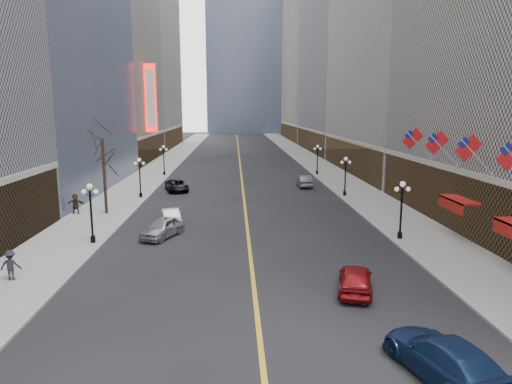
{
  "coord_description": "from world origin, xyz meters",
  "views": [
    {
      "loc": [
        -1.07,
        -3.8,
        10.09
      ],
      "look_at": [
        -0.08,
        16.83,
        6.33
      ],
      "focal_mm": 32.0,
      "sensor_mm": 36.0,
      "label": 1
    }
  ],
  "objects": [
    {
      "name": "lane_line",
      "position": [
        0.0,
        80.0,
        0.01
      ],
      "size": [
        0.25,
        200.0,
        0.02
      ],
      "primitive_type": "cube",
      "color": "gold",
      "rests_on": "ground"
    },
    {
      "name": "ped_west_far",
      "position": [
        -16.4,
        39.92,
        1.12
      ],
      "size": [
        1.83,
        0.62,
        1.94
      ],
      "primitive_type": "imported",
      "rotation": [
        0.0,
        0.0,
        0.06
      ],
      "color": "#2E251A",
      "rests_on": "sidewalk_west"
    },
    {
      "name": "awning_c",
      "position": [
        16.11,
        30.0,
        3.08
      ],
      "size": [
        1.4,
        4.0,
        0.93
      ],
      "color": "maroon",
      "rests_on": "ground"
    },
    {
      "name": "sidewalk_west",
      "position": [
        -14.0,
        70.0,
        0.07
      ],
      "size": [
        6.0,
        230.0,
        0.15
      ],
      "primitive_type": "cube",
      "color": "gray",
      "rests_on": "ground"
    },
    {
      "name": "car_nb_far",
      "position": [
        -8.25,
        52.59,
        0.72
      ],
      "size": [
        3.72,
        5.63,
        1.44
      ],
      "primitive_type": "imported",
      "rotation": [
        0.0,
        0.0,
        0.28
      ],
      "color": "black",
      "rests_on": "ground"
    },
    {
      "name": "flag_5",
      "position": [
        15.31,
        37.0,
        7.29
      ],
      "size": [
        2.87,
        0.12,
        2.87
      ],
      "color": "#B2B2B7",
      "rests_on": "ground"
    },
    {
      "name": "flag_3",
      "position": [
        15.31,
        27.0,
        7.29
      ],
      "size": [
        2.87,
        0.12,
        2.87
      ],
      "color": "#B2B2B7",
      "rests_on": "ground"
    },
    {
      "name": "streetlamp_west_2",
      "position": [
        -11.8,
        48.0,
        2.9
      ],
      "size": [
        1.26,
        0.44,
        4.52
      ],
      "color": "black",
      "rests_on": "sidewalk_west"
    },
    {
      "name": "bldg_east_d",
      "position": [
        29.9,
        149.0,
        31.17
      ],
      "size": [
        26.6,
        46.6,
        62.8
      ],
      "color": "#AB9E8D",
      "rests_on": "ground"
    },
    {
      "name": "car_sb_mid",
      "position": [
        5.64,
        20.06,
        0.77
      ],
      "size": [
        2.89,
        4.82,
        1.54
      ],
      "primitive_type": "imported",
      "rotation": [
        0.0,
        0.0,
        2.89
      ],
      "color": "maroon",
      "rests_on": "ground"
    },
    {
      "name": "streetlamp_east_2",
      "position": [
        11.8,
        48.0,
        2.9
      ],
      "size": [
        1.26,
        0.44,
        4.52
      ],
      "color": "black",
      "rests_on": "sidewalk_east"
    },
    {
      "name": "bldg_west_c",
      "position": [
        -29.88,
        87.0,
        25.19
      ],
      "size": [
        26.6,
        30.6,
        50.8
      ],
      "color": "#AB9E8D",
      "rests_on": "ground"
    },
    {
      "name": "car_nb_mid",
      "position": [
        -6.69,
        35.72,
        0.68
      ],
      "size": [
        2.42,
        4.38,
        1.37
      ],
      "primitive_type": "imported",
      "rotation": [
        0.0,
        0.0,
        0.25
      ],
      "color": "silver",
      "rests_on": "ground"
    },
    {
      "name": "bldg_west_d",
      "position": [
        -29.92,
        121.0,
        36.17
      ],
      "size": [
        26.6,
        38.6,
        72.8
      ],
      "color": "beige",
      "rests_on": "ground"
    },
    {
      "name": "streetlamp_east_1",
      "position": [
        11.8,
        30.0,
        2.9
      ],
      "size": [
        1.26,
        0.44,
        4.52
      ],
      "color": "black",
      "rests_on": "sidewalk_east"
    },
    {
      "name": "streetlamp_west_3",
      "position": [
        -11.8,
        66.0,
        2.9
      ],
      "size": [
        1.26,
        0.44,
        4.52
      ],
      "color": "black",
      "rests_on": "sidewalk_west"
    },
    {
      "name": "car_sb_near",
      "position": [
        6.81,
        11.64,
        0.83
      ],
      "size": [
        3.73,
        6.14,
        1.67
      ],
      "primitive_type": "imported",
      "rotation": [
        0.0,
        0.0,
        3.4
      ],
      "color": "#15274E",
      "rests_on": "ground"
    },
    {
      "name": "streetlamp_west_1",
      "position": [
        -11.8,
        30.0,
        2.9
      ],
      "size": [
        1.26,
        0.44,
        4.52
      ],
      "color": "black",
      "rests_on": "sidewalk_west"
    },
    {
      "name": "tree_west_far",
      "position": [
        -13.5,
        40.0,
        6.24
      ],
      "size": [
        3.6,
        3.6,
        7.92
      ],
      "color": "#2D231C",
      "rests_on": "sidewalk_west"
    },
    {
      "name": "sidewalk_east",
      "position": [
        14.0,
        70.0,
        0.07
      ],
      "size": [
        6.0,
        230.0,
        0.15
      ],
      "primitive_type": "cube",
      "color": "gray",
      "rests_on": "ground"
    },
    {
      "name": "car_sb_far",
      "position": [
        8.12,
        55.05,
        0.76
      ],
      "size": [
        1.67,
        4.65,
        1.53
      ],
      "primitive_type": "imported",
      "rotation": [
        0.0,
        0.0,
        3.13
      ],
      "color": "#52565A",
      "rests_on": "ground"
    },
    {
      "name": "streetlamp_east_3",
      "position": [
        11.8,
        66.0,
        2.9
      ],
      "size": [
        1.26,
        0.44,
        4.52
      ],
      "color": "black",
      "rests_on": "sidewalk_east"
    },
    {
      "name": "theatre_marquee",
      "position": [
        -15.88,
        80.0,
        12.0
      ],
      "size": [
        2.0,
        0.55,
        12.0
      ],
      "color": "red",
      "rests_on": "ground"
    },
    {
      "name": "ped_west_walk",
      "position": [
        -14.28,
        22.46,
        1.06
      ],
      "size": [
        1.21,
        0.58,
        1.81
      ],
      "primitive_type": "imported",
      "rotation": [
        0.0,
        0.0,
        3.22
      ],
      "color": "black",
      "rests_on": "sidewalk_west"
    },
    {
      "name": "flag_4",
      "position": [
        15.31,
        32.0,
        7.29
      ],
      "size": [
        2.87,
        0.12,
        2.87
      ],
      "color": "#B2B2B7",
      "rests_on": "ground"
    },
    {
      "name": "bldg_east_c",
      "position": [
        29.88,
        106.0,
        24.18
      ],
      "size": [
        26.6,
        40.6,
        48.8
      ],
      "color": "gray",
      "rests_on": "ground"
    },
    {
      "name": "car_nb_near",
      "position": [
        -6.85,
        31.74,
        0.79
      ],
      "size": [
        3.54,
        4.98,
        1.57
      ],
      "primitive_type": "imported",
      "rotation": [
        0.0,
        0.0,
        -0.41
      ],
      "color": "#A5A7AD",
      "rests_on": "ground"
    }
  ]
}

